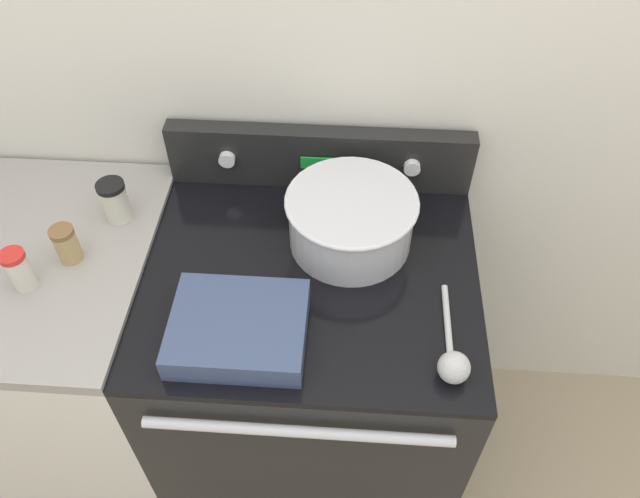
{
  "coord_description": "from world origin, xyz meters",
  "views": [
    {
      "loc": [
        0.08,
        -0.57,
        1.98
      ],
      "look_at": [
        0.02,
        0.35,
        0.96
      ],
      "focal_mm": 35.0,
      "sensor_mm": 36.0,
      "label": 1
    }
  ],
  "objects_px": {
    "mixing_bowl": "(351,218)",
    "casserole_dish": "(238,327)",
    "ladle": "(453,362)",
    "spice_jar_red_cap": "(19,270)",
    "spice_jar_brown_cap": "(66,244)",
    "spice_jar_black_cap": "(115,201)"
  },
  "relations": [
    {
      "from": "mixing_bowl",
      "to": "ladle",
      "type": "height_order",
      "value": "mixing_bowl"
    },
    {
      "from": "casserole_dish",
      "to": "spice_jar_brown_cap",
      "type": "height_order",
      "value": "spice_jar_brown_cap"
    },
    {
      "from": "spice_jar_brown_cap",
      "to": "spice_jar_red_cap",
      "type": "xyz_separation_m",
      "value": [
        -0.07,
        -0.08,
        0.01
      ]
    },
    {
      "from": "casserole_dish",
      "to": "spice_jar_red_cap",
      "type": "bearing_deg",
      "value": 168.85
    },
    {
      "from": "mixing_bowl",
      "to": "spice_jar_brown_cap",
      "type": "xyz_separation_m",
      "value": [
        -0.63,
        -0.11,
        -0.02
      ]
    },
    {
      "from": "mixing_bowl",
      "to": "spice_jar_brown_cap",
      "type": "bearing_deg",
      "value": -170.47
    },
    {
      "from": "mixing_bowl",
      "to": "spice_jar_red_cap",
      "type": "height_order",
      "value": "mixing_bowl"
    },
    {
      "from": "spice_jar_brown_cap",
      "to": "spice_jar_red_cap",
      "type": "relative_size",
      "value": 0.89
    },
    {
      "from": "ladle",
      "to": "spice_jar_black_cap",
      "type": "distance_m",
      "value": 0.85
    },
    {
      "from": "spice_jar_red_cap",
      "to": "spice_jar_black_cap",
      "type": "bearing_deg",
      "value": 56.89
    },
    {
      "from": "mixing_bowl",
      "to": "ladle",
      "type": "relative_size",
      "value": 1.19
    },
    {
      "from": "casserole_dish",
      "to": "spice_jar_black_cap",
      "type": "relative_size",
      "value": 2.59
    },
    {
      "from": "spice_jar_black_cap",
      "to": "spice_jar_red_cap",
      "type": "xyz_separation_m",
      "value": [
        -0.14,
        -0.22,
        -0.0
      ]
    },
    {
      "from": "mixing_bowl",
      "to": "spice_jar_black_cap",
      "type": "height_order",
      "value": "mixing_bowl"
    },
    {
      "from": "mixing_bowl",
      "to": "casserole_dish",
      "type": "relative_size",
      "value": 1.09
    },
    {
      "from": "casserole_dish",
      "to": "mixing_bowl",
      "type": "bearing_deg",
      "value": 52.74
    },
    {
      "from": "ladle",
      "to": "spice_jar_red_cap",
      "type": "xyz_separation_m",
      "value": [
        -0.92,
        0.14,
        0.03
      ]
    },
    {
      "from": "ladle",
      "to": "spice_jar_black_cap",
      "type": "xyz_separation_m",
      "value": [
        -0.77,
        0.37,
        0.04
      ]
    },
    {
      "from": "ladle",
      "to": "spice_jar_brown_cap",
      "type": "distance_m",
      "value": 0.87
    },
    {
      "from": "spice_jar_black_cap",
      "to": "ladle",
      "type": "bearing_deg",
      "value": -25.4
    },
    {
      "from": "mixing_bowl",
      "to": "spice_jar_red_cap",
      "type": "relative_size",
      "value": 2.97
    },
    {
      "from": "spice_jar_black_cap",
      "to": "spice_jar_brown_cap",
      "type": "relative_size",
      "value": 1.17
    }
  ]
}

